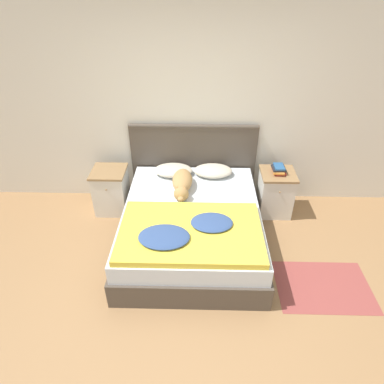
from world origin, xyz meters
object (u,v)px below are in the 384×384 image
Objects in this scene: nightstand_left at (111,190)px; dog at (182,183)px; pillow_left at (173,170)px; book_stack at (279,169)px; pillow_right at (213,171)px; bed at (192,227)px; nightstand_right at (275,193)px.

nightstand_left is 0.87× the size of dog.
book_stack reaches higher than pillow_left.
dog is at bearing -15.60° from nightstand_left.
pillow_left is 0.71× the size of dog.
pillow_right is 2.13× the size of book_stack.
pillow_right reaches higher than bed.
pillow_right is at bearing 174.35° from nightstand_right.
pillow_left is (-1.36, 0.08, 0.28)m from nightstand_right.
pillow_right is 0.53m from dog.
nightstand_right is at bearing -82.26° from book_stack.
nightstand_right is at bearing 12.53° from dog.
nightstand_left is 1.00× the size of nightstand_right.
book_stack reaches higher than nightstand_right.
book_stack is (0.84, -0.07, 0.08)m from pillow_right.
pillow_left reaches higher than nightstand_left.
pillow_left is 1.00× the size of pillow_right.
nightstand_right is 1.22× the size of pillow_right.
book_stack reaches higher than bed.
pillow_left is 2.13× the size of book_stack.
bed is at bearing -72.54° from dog.
bed is at bearing -70.74° from pillow_left.
pillow_right is at bearing 3.48° from nightstand_left.
dog reaches higher than bed.
pillow_left is at bearing 177.11° from book_stack.
dog is 1.26m from book_stack.
bed is 3.85× the size of pillow_left.
book_stack is (1.36, -0.07, 0.08)m from pillow_left.
nightstand_right is 2.60× the size of book_stack.
book_stack is at bearing 31.90° from bed.
dog is at bearing -166.82° from book_stack.
nightstand_left is 1.39m from pillow_right.
nightstand_right is 0.35m from book_stack.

